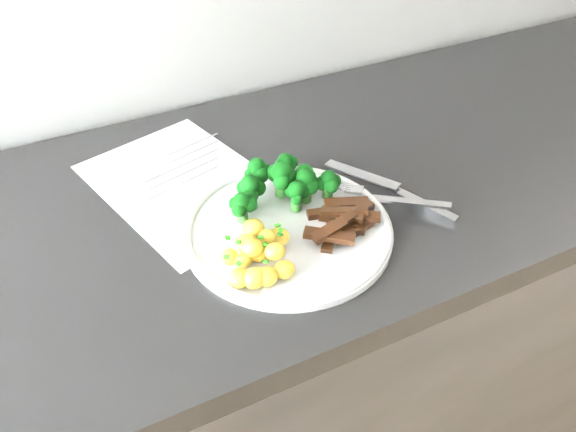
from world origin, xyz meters
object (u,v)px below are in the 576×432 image
object	(u,v)px
plate	(288,229)
beef_strips	(346,220)
recipe_paper	(185,184)
potatoes	(260,250)
fork	(389,197)
counter	(292,362)
broccoli	(283,182)
knife	(405,196)

from	to	relation	value
plate	beef_strips	world-z (taller)	beef_strips
recipe_paper	beef_strips	bearing A→B (deg)	-50.81
potatoes	fork	xyz separation A→B (m)	(0.21, 0.02, -0.01)
recipe_paper	plate	size ratio (longest dim) A/B	1.25
counter	fork	size ratio (longest dim) A/B	16.46
broccoli	knife	distance (m)	0.18
recipe_paper	broccoli	bearing A→B (deg)	-45.79
counter	broccoli	bearing A→B (deg)	-134.42
beef_strips	potatoes	bearing A→B (deg)	-177.48
beef_strips	broccoli	bearing A→B (deg)	121.22
fork	knife	size ratio (longest dim) A/B	0.71
recipe_paper	potatoes	size ratio (longest dim) A/B	3.15
broccoli	fork	xyz separation A→B (m)	(0.13, -0.07, -0.03)
recipe_paper	beef_strips	size ratio (longest dim) A/B	2.80
counter	recipe_paper	size ratio (longest dim) A/B	6.57
broccoli	fork	distance (m)	0.15
potatoes	fork	distance (m)	0.21
recipe_paper	beef_strips	xyz separation A→B (m)	(0.16, -0.20, 0.02)
knife	potatoes	bearing A→B (deg)	-174.24
counter	fork	distance (m)	0.47
recipe_paper	potatoes	bearing A→B (deg)	-80.90
fork	broccoli	bearing A→B (deg)	152.78
counter	beef_strips	size ratio (longest dim) A/B	18.41
broccoli	knife	bearing A→B (deg)	-22.31
plate	fork	xyz separation A→B (m)	(0.15, -0.01, 0.01)
counter	recipe_paper	bearing A→B (deg)	151.50
beef_strips	fork	size ratio (longest dim) A/B	0.89
counter	beef_strips	distance (m)	0.47
plate	potatoes	world-z (taller)	potatoes
potatoes	beef_strips	xyz separation A→B (m)	(0.13, 0.01, -0.00)
plate	broccoli	bearing A→B (deg)	70.09
beef_strips	fork	bearing A→B (deg)	12.17
potatoes	recipe_paper	bearing A→B (deg)	99.10
potatoes	plate	bearing A→B (deg)	32.62
beef_strips	knife	bearing A→B (deg)	9.48
broccoli	beef_strips	xyz separation A→B (m)	(0.05, -0.08, -0.02)
counter	knife	size ratio (longest dim) A/B	11.60
beef_strips	knife	xyz separation A→B (m)	(0.11, 0.02, -0.01)
broccoli	potatoes	distance (m)	0.12
potatoes	fork	size ratio (longest dim) A/B	0.79
potatoes	beef_strips	distance (m)	0.13
recipe_paper	potatoes	distance (m)	0.21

